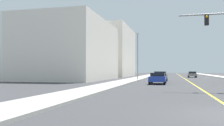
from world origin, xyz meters
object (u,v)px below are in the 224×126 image
car_gray (192,74)px  car_blue (158,78)px  street_lamp (138,53)px  car_black (161,76)px

car_gray → car_blue: size_ratio=0.92×
street_lamp → car_gray: 20.23m
street_lamp → car_black: size_ratio=1.70×
car_black → car_blue: car_black is taller
car_black → car_gray: bearing=75.4°
street_lamp → car_blue: size_ratio=1.76×
car_gray → car_blue: 28.00m
car_gray → car_black: bearing=-105.5°
car_gray → car_black: car_black is taller
car_gray → car_blue: (-6.02, -27.35, -0.01)m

